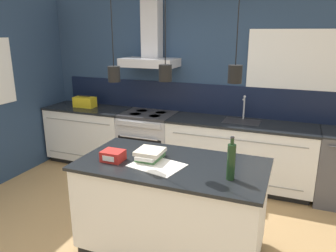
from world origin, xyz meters
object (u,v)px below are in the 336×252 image
Objects in this scene: oven_range at (149,142)px; bottle_on_island at (231,161)px; yellow_toolbox at (85,102)px; red_supply_box at (113,156)px; book_stack at (150,154)px.

bottle_on_island is at bearing -48.66° from oven_range.
bottle_on_island is 3.22m from yellow_toolbox.
yellow_toolbox reaches higher than red_supply_box.
book_stack is 1.60× the size of red_supply_box.
oven_range is 2.50× the size of bottle_on_island.
yellow_toolbox is (-2.68, 1.79, -0.08)m from bottle_on_island.
bottle_on_island is at bearing -33.74° from yellow_toolbox.
bottle_on_island reaches higher than oven_range.
book_stack is (-0.78, 0.15, -0.10)m from bottle_on_island.
yellow_toolbox reaches higher than oven_range.
book_stack is at bearing 169.46° from bottle_on_island.
yellow_toolbox is (-1.11, 0.00, 0.54)m from oven_range.
book_stack is at bearing -40.92° from yellow_toolbox.
red_supply_box is 2.39m from yellow_toolbox.
oven_range is at bearing 115.67° from book_stack.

